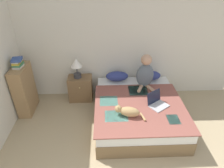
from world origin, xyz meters
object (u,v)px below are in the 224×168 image
at_px(bed, 138,110).
at_px(book_stack_top, 17,63).
at_px(pillow_near, 117,76).
at_px(bookshelf, 24,90).
at_px(pillow_far, 149,75).
at_px(cat_tabby, 128,111).
at_px(person_sitting, 145,73).
at_px(nightstand, 81,88).
at_px(laptop_open, 157,103).
at_px(table_lamp, 76,65).

relative_size(bed, book_stack_top, 7.78).
bearing_deg(book_stack_top, pillow_near, 11.02).
bearing_deg(pillow_near, bookshelf, -169.03).
height_order(bed, pillow_far, pillow_far).
height_order(cat_tabby, bookshelf, bookshelf).
xyz_separation_m(person_sitting, bookshelf, (-2.51, -0.08, -0.29)).
relative_size(pillow_far, person_sitting, 0.68).
bearing_deg(nightstand, bookshelf, -161.90).
bearing_deg(book_stack_top, pillow_far, 8.04).
xyz_separation_m(pillow_near, person_sitting, (0.57, -0.29, 0.23)).
distance_m(bed, book_stack_top, 2.51).
bearing_deg(bookshelf, laptop_open, -12.39).
relative_size(pillow_near, pillow_far, 1.00).
relative_size(nightstand, book_stack_top, 2.36).
bearing_deg(bed, pillow_near, 114.71).
height_order(pillow_far, bookshelf, bookshelf).
relative_size(bed, cat_tabby, 3.67).
relative_size(bed, person_sitting, 2.61).
distance_m(pillow_far, person_sitting, 0.41).
height_order(bed, bookshelf, bookshelf).
height_order(cat_tabby, nightstand, cat_tabby).
xyz_separation_m(cat_tabby, laptop_open, (0.58, 0.27, -0.04)).
bearing_deg(book_stack_top, laptop_open, -12.40).
xyz_separation_m(bed, pillow_far, (0.37, 0.80, 0.35)).
distance_m(cat_tabby, table_lamp, 1.60).
distance_m(nightstand, bookshelf, 1.19).
height_order(table_lamp, book_stack_top, book_stack_top).
height_order(person_sitting, nightstand, person_sitting).
distance_m(person_sitting, nightstand, 1.52).
bearing_deg(nightstand, cat_tabby, -52.05).
xyz_separation_m(person_sitting, cat_tabby, (-0.46, -0.93, -0.24)).
xyz_separation_m(pillow_near, pillow_far, (0.74, 0.00, 0.00)).
distance_m(pillow_far, bookshelf, 2.71).
distance_m(laptop_open, table_lamp, 1.86).
height_order(nightstand, table_lamp, table_lamp).
relative_size(pillow_near, laptop_open, 1.13).
bearing_deg(bed, nightstand, 146.98).
relative_size(cat_tabby, book_stack_top, 2.12).
distance_m(nightstand, table_lamp, 0.59).
distance_m(person_sitting, laptop_open, 0.73).
distance_m(cat_tabby, laptop_open, 0.64).
height_order(cat_tabby, book_stack_top, book_stack_top).
distance_m(person_sitting, book_stack_top, 2.53).
distance_m(pillow_near, cat_tabby, 1.23).
bearing_deg(nightstand, laptop_open, -31.61).
relative_size(pillow_near, cat_tabby, 0.96).
relative_size(person_sitting, laptop_open, 1.66).
bearing_deg(bookshelf, pillow_near, 10.97).
relative_size(pillow_far, laptop_open, 1.13).
distance_m(pillow_near, bookshelf, 1.98).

